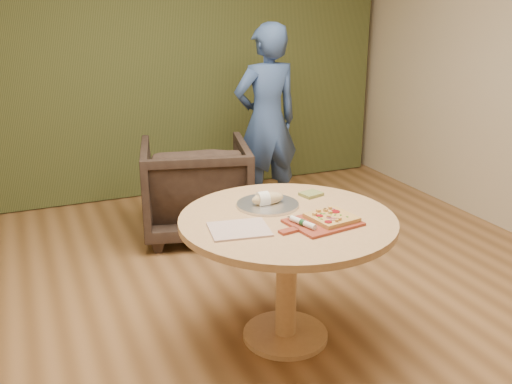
{
  "coord_description": "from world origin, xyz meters",
  "views": [
    {
      "loc": [
        -1.24,
        -2.56,
        1.87
      ],
      "look_at": [
        -0.03,
        0.25,
        0.83
      ],
      "focal_mm": 40.0,
      "sensor_mm": 36.0,
      "label": 1
    }
  ],
  "objects": [
    {
      "name": "green_packet",
      "position": [
        0.34,
        0.28,
        0.76
      ],
      "size": [
        0.14,
        0.13,
        0.02
      ],
      "primitive_type": "cube",
      "rotation": [
        0.0,
        0.0,
        0.24
      ],
      "color": "#5B662E",
      "rests_on": "pedestal_table"
    },
    {
      "name": "armchair",
      "position": [
        0.06,
        1.72,
        0.44
      ],
      "size": [
        1.01,
        0.97,
        0.87
      ],
      "primitive_type": "imported",
      "rotation": [
        0.0,
        0.0,
        2.9
      ],
      "color": "black",
      "rests_on": "ground"
    },
    {
      "name": "flatbread_pizza",
      "position": [
        0.24,
        -0.13,
        0.78
      ],
      "size": [
        0.25,
        0.25,
        0.04
      ],
      "rotation": [
        0.0,
        0.0,
        0.15
      ],
      "color": "tan",
      "rests_on": "pizza_paddle"
    },
    {
      "name": "cutlery_roll",
      "position": [
        0.06,
        -0.15,
        0.78
      ],
      "size": [
        0.08,
        0.2,
        0.03
      ],
      "rotation": [
        0.0,
        0.0,
        0.3
      ],
      "color": "white",
      "rests_on": "pizza_paddle"
    },
    {
      "name": "pedestal_table",
      "position": [
        0.06,
        0.02,
        0.61
      ],
      "size": [
        1.18,
        1.18,
        0.75
      ],
      "rotation": [
        0.0,
        0.0,
        0.08
      ],
      "color": "tan",
      "rests_on": "ground"
    },
    {
      "name": "newspaper",
      "position": [
        -0.25,
        -0.05,
        0.76
      ],
      "size": [
        0.34,
        0.29,
        0.01
      ],
      "primitive_type": "cube",
      "rotation": [
        0.0,
        0.0,
        -0.16
      ],
      "color": "white",
      "rests_on": "pedestal_table"
    },
    {
      "name": "bread_roll",
      "position": [
        0.02,
        0.23,
        0.79
      ],
      "size": [
        0.19,
        0.09,
        0.09
      ],
      "color": "#D5BA82",
      "rests_on": "serving_tray"
    },
    {
      "name": "person_standing",
      "position": [
        0.8,
        1.96,
        0.85
      ],
      "size": [
        0.64,
        0.45,
        1.69
      ],
      "primitive_type": "imported",
      "rotation": [
        0.0,
        0.0,
        3.21
      ],
      "color": "#30497D",
      "rests_on": "ground"
    },
    {
      "name": "curtain",
      "position": [
        0.0,
        2.9,
        1.4
      ],
      "size": [
        4.8,
        0.14,
        2.78
      ],
      "primitive_type": "cube",
      "color": "#333B1A",
      "rests_on": "ground"
    },
    {
      "name": "room_shell",
      "position": [
        0.0,
        0.0,
        1.4
      ],
      "size": [
        5.04,
        6.04,
        2.84
      ],
      "color": "olive",
      "rests_on": "ground"
    },
    {
      "name": "serving_tray",
      "position": [
        0.03,
        0.23,
        0.76
      ],
      "size": [
        0.36,
        0.36,
        0.02
      ],
      "color": "silver",
      "rests_on": "pedestal_table"
    },
    {
      "name": "pizza_paddle",
      "position": [
        0.17,
        -0.14,
        0.76
      ],
      "size": [
        0.46,
        0.33,
        0.01
      ],
      "rotation": [
        0.0,
        0.0,
        0.15
      ],
      "color": "#943725",
      "rests_on": "pedestal_table"
    }
  ]
}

